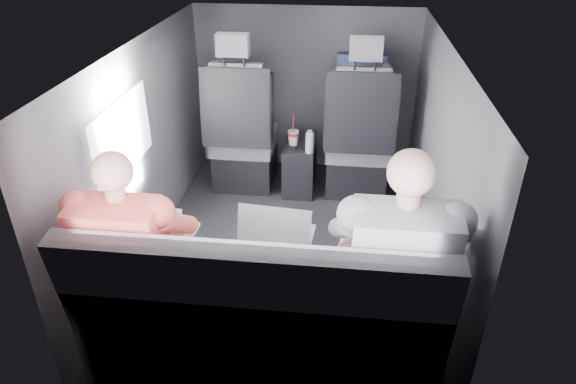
# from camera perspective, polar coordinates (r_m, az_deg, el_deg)

# --- Properties ---
(floor) EXTENTS (2.60, 2.60, 0.00)m
(floor) POSITION_cam_1_polar(r_m,az_deg,el_deg) (3.48, -0.07, -6.30)
(floor) COLOR black
(floor) RESTS_ON ground
(ceiling) EXTENTS (2.60, 2.60, 0.00)m
(ceiling) POSITION_cam_1_polar(r_m,az_deg,el_deg) (2.90, -0.09, 15.86)
(ceiling) COLOR #B2B2AD
(ceiling) RESTS_ON panel_back
(panel_left) EXTENTS (0.02, 2.60, 1.35)m
(panel_left) POSITION_cam_1_polar(r_m,az_deg,el_deg) (3.35, -15.62, 4.39)
(panel_left) COLOR #56565B
(panel_left) RESTS_ON floor
(panel_right) EXTENTS (0.02, 2.60, 1.35)m
(panel_right) POSITION_cam_1_polar(r_m,az_deg,el_deg) (3.17, 16.34, 2.81)
(panel_right) COLOR #56565B
(panel_right) RESTS_ON floor
(panel_front) EXTENTS (1.80, 0.02, 1.35)m
(panel_front) POSITION_cam_1_polar(r_m,az_deg,el_deg) (4.33, 1.94, 11.20)
(panel_front) COLOR #56565B
(panel_front) RESTS_ON floor
(panel_back) EXTENTS (1.80, 0.02, 1.35)m
(panel_back) POSITION_cam_1_polar(r_m,az_deg,el_deg) (2.05, -4.36, -12.10)
(panel_back) COLOR #56565B
(panel_back) RESTS_ON floor
(side_window) EXTENTS (0.02, 0.75, 0.42)m
(side_window) POSITION_cam_1_polar(r_m,az_deg,el_deg) (3.00, -17.81, 5.82)
(side_window) COLOR white
(side_window) RESTS_ON panel_left
(seatbelt) EXTENTS (0.35, 0.11, 0.59)m
(seatbelt) POSITION_cam_1_polar(r_m,az_deg,el_deg) (3.69, 8.21, 9.63)
(seatbelt) COLOR black
(seatbelt) RESTS_ON front_seat_right
(front_seat_left) EXTENTS (0.52, 0.58, 1.26)m
(front_seat_left) POSITION_cam_1_polar(r_m,az_deg,el_deg) (4.07, -5.04, 5.69)
(front_seat_left) COLOR black
(front_seat_left) RESTS_ON floor
(front_seat_right) EXTENTS (0.52, 0.58, 1.26)m
(front_seat_right) POSITION_cam_1_polar(r_m,az_deg,el_deg) (3.99, 7.78, 5.06)
(front_seat_right) COLOR black
(front_seat_right) RESTS_ON floor
(center_console) EXTENTS (0.24, 0.48, 0.41)m
(center_console) POSITION_cam_1_polar(r_m,az_deg,el_deg) (4.13, 1.34, 3.10)
(center_console) COLOR black
(center_console) RESTS_ON floor
(rear_bench) EXTENTS (1.60, 0.57, 0.92)m
(rear_bench) POSITION_cam_1_polar(r_m,az_deg,el_deg) (2.47, -3.01, -14.83)
(rear_bench) COLOR #5C5D61
(rear_bench) RESTS_ON floor
(soda_cup) EXTENTS (0.09, 0.09, 0.26)m
(soda_cup) POSITION_cam_1_polar(r_m,az_deg,el_deg) (3.95, 0.59, 6.09)
(soda_cup) COLOR white
(soda_cup) RESTS_ON center_console
(water_bottle) EXTENTS (0.06, 0.06, 0.17)m
(water_bottle) POSITION_cam_1_polar(r_m,az_deg,el_deg) (3.83, 2.41, 5.54)
(water_bottle) COLOR #AFD7ED
(water_bottle) RESTS_ON center_console
(laptop_white) EXTENTS (0.33, 0.31, 0.24)m
(laptop_white) POSITION_cam_1_polar(r_m,az_deg,el_deg) (2.59, -14.24, -4.31)
(laptop_white) COLOR white
(laptop_white) RESTS_ON passenger_rear_left
(laptop_silver) EXTENTS (0.37, 0.34, 0.25)m
(laptop_silver) POSITION_cam_1_polar(r_m,az_deg,el_deg) (2.49, -1.28, -4.66)
(laptop_silver) COLOR #ADAEB2
(laptop_silver) RESTS_ON rear_bench
(laptop_black) EXTENTS (0.38, 0.36, 0.25)m
(laptop_black) POSITION_cam_1_polar(r_m,az_deg,el_deg) (2.47, 12.45, -5.81)
(laptop_black) COLOR black
(laptop_black) RESTS_ON passenger_rear_right
(passenger_rear_left) EXTENTS (0.47, 0.60, 1.18)m
(passenger_rear_left) POSITION_cam_1_polar(r_m,az_deg,el_deg) (2.49, -16.22, -6.65)
(passenger_rear_left) COLOR #343439
(passenger_rear_left) RESTS_ON rear_bench
(passenger_rear_right) EXTENTS (0.52, 0.64, 1.25)m
(passenger_rear_right) POSITION_cam_1_polar(r_m,az_deg,el_deg) (2.32, 11.82, -8.22)
(passenger_rear_right) COLOR navy
(passenger_rear_right) RESTS_ON rear_bench
(passenger_front_right) EXTENTS (0.37, 0.37, 0.72)m
(passenger_front_right) POSITION_cam_1_polar(r_m,az_deg,el_deg) (4.11, 8.01, 10.88)
(passenger_front_right) COLOR navy
(passenger_front_right) RESTS_ON front_seat_right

